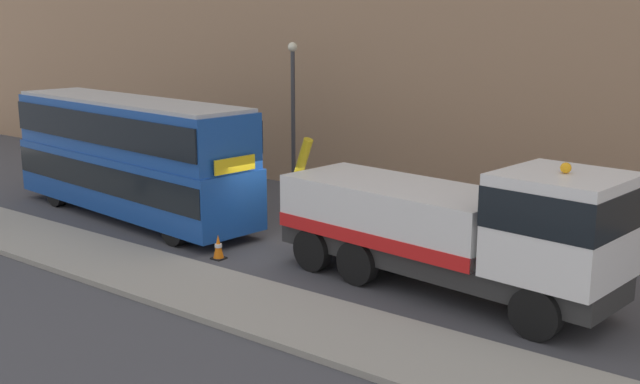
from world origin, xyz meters
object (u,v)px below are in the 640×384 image
(recovery_tow_truck, at_px, (455,225))
(double_decker_bus, at_px, (130,153))
(traffic_cone_near_bus, at_px, (218,247))
(street_lamp, at_px, (293,105))

(recovery_tow_truck, xyz_separation_m, double_decker_bus, (-12.38, 0.05, 0.47))
(recovery_tow_truck, relative_size, traffic_cone_near_bus, 14.22)
(recovery_tow_truck, distance_m, street_lamp, 11.89)
(recovery_tow_truck, xyz_separation_m, traffic_cone_near_bus, (-6.62, -1.56, -1.42))
(double_decker_bus, relative_size, traffic_cone_near_bus, 15.55)
(double_decker_bus, height_order, street_lamp, street_lamp)
(double_decker_bus, relative_size, street_lamp, 1.92)
(street_lamp, bearing_deg, double_decker_bus, -110.84)
(double_decker_bus, bearing_deg, traffic_cone_near_bus, -9.72)
(double_decker_bus, bearing_deg, recovery_tow_truck, 5.63)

